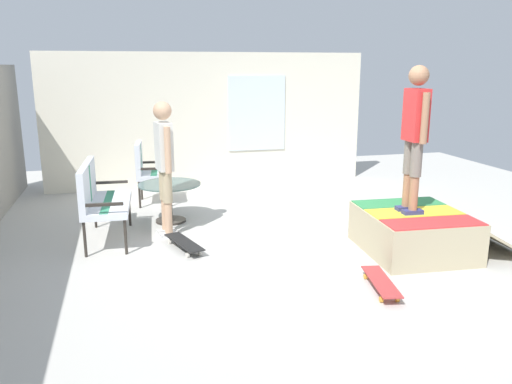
{
  "coord_description": "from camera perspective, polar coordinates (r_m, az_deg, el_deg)",
  "views": [
    {
      "loc": [
        -5.77,
        2.04,
        2.22
      ],
      "look_at": [
        0.2,
        0.51,
        0.7
      ],
      "focal_mm": 35.94,
      "sensor_mm": 36.0,
      "label": 1
    }
  ],
  "objects": [
    {
      "name": "house_facade",
      "position": [
        9.74,
        -5.18,
        8.0
      ],
      "size": [
        0.23,
        6.0,
        2.47
      ],
      "color": "silver",
      "rests_on": "ground_plane"
    },
    {
      "name": "skate_ramp",
      "position": [
        6.56,
        17.32,
        -4.23
      ],
      "size": [
        1.4,
        1.9,
        0.51
      ],
      "color": "tan",
      "rests_on": "ground_plane"
    },
    {
      "name": "ground_plane",
      "position": [
        6.53,
        4.82,
        -6.54
      ],
      "size": [
        12.0,
        12.0,
        0.1
      ],
      "primitive_type": "cube",
      "color": "beige"
    },
    {
      "name": "person_skater",
      "position": [
        6.24,
        17.28,
        6.78
      ],
      "size": [
        0.48,
        0.25,
        1.72
      ],
      "color": "navy",
      "rests_on": "skate_ramp"
    },
    {
      "name": "person_watching",
      "position": [
        6.8,
        -10.16,
        3.76
      ],
      "size": [
        0.47,
        0.28,
        1.78
      ],
      "color": "silver",
      "rests_on": "ground_plane"
    },
    {
      "name": "patio_table",
      "position": [
        7.52,
        -9.57,
        -0.3
      ],
      "size": [
        0.9,
        0.9,
        0.57
      ],
      "color": "#2D2823",
      "rests_on": "ground_plane"
    },
    {
      "name": "skateboard_by_bench",
      "position": [
        6.45,
        -8.01,
        -5.61
      ],
      "size": [
        0.82,
        0.43,
        0.1
      ],
      "color": "black",
      "rests_on": "ground_plane"
    },
    {
      "name": "skateboard_spare",
      "position": [
        5.43,
        13.74,
        -9.7
      ],
      "size": [
        0.82,
        0.35,
        0.1
      ],
      "color": "#B23838",
      "rests_on": "ground_plane"
    },
    {
      "name": "patio_chair_near_house",
      "position": [
        8.56,
        -12.04,
        2.73
      ],
      "size": [
        0.67,
        0.61,
        1.02
      ],
      "color": "#2D2823",
      "rests_on": "ground_plane"
    },
    {
      "name": "patio_bench",
      "position": [
        6.86,
        -17.17,
        -0.3
      ],
      "size": [
        1.28,
        0.62,
        1.02
      ],
      "color": "#2D2823",
      "rests_on": "ground_plane"
    }
  ]
}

